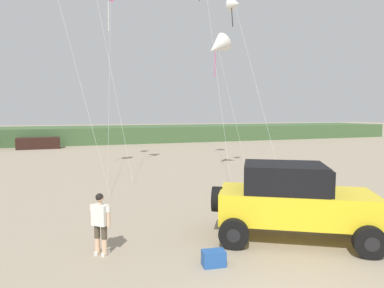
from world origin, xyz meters
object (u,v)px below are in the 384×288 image
(cooler_box, at_px, (214,258))
(distant_sedan, at_px, (39,143))
(jeep, at_px, (293,200))
(kite_purple_stunt, at_px, (217,46))
(kite_yellow_diamond, at_px, (235,4))
(person_watching, at_px, (100,221))

(cooler_box, distance_m, distant_sedan, 32.03)
(jeep, height_order, distant_sedan, jeep)
(cooler_box, relative_size, kite_purple_stunt, 0.07)
(distant_sedan, relative_size, kite_yellow_diamond, 0.40)
(jeep, xyz_separation_m, kite_yellow_diamond, (2.85, 9.85, 8.76))
(person_watching, height_order, cooler_box, person_watching)
(jeep, distance_m, cooler_box, 3.19)
(jeep, xyz_separation_m, person_watching, (-5.47, 0.68, -0.26))
(person_watching, relative_size, distant_sedan, 0.40)
(kite_purple_stunt, distance_m, kite_yellow_diamond, 2.52)
(kite_purple_stunt, bearing_deg, jeep, -100.99)
(person_watching, height_order, distant_sedan, person_watching)
(kite_yellow_diamond, bearing_deg, distant_sedan, 121.32)
(kite_yellow_diamond, bearing_deg, kite_purple_stunt, 149.29)
(distant_sedan, bearing_deg, person_watching, -83.78)
(person_watching, xyz_separation_m, kite_yellow_diamond, (8.32, 9.17, 9.02))
(distant_sedan, height_order, kite_purple_stunt, kite_purple_stunt)
(cooler_box, bearing_deg, kite_yellow_diamond, 68.50)
(jeep, bearing_deg, person_watching, 172.88)
(distant_sedan, bearing_deg, kite_yellow_diamond, -60.50)
(jeep, relative_size, kite_purple_stunt, 0.59)
(kite_purple_stunt, height_order, kite_yellow_diamond, kite_yellow_diamond)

